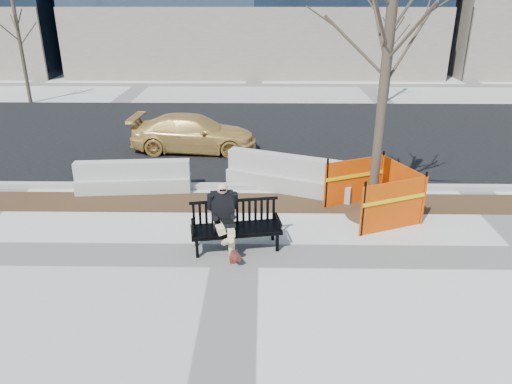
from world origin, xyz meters
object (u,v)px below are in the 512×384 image
(seated_man, at_px, (224,248))
(jersey_barrier_right, at_px, (289,190))
(sedan, at_px, (195,150))
(tree_fence, at_px, (371,215))
(jersey_barrier_left, at_px, (135,191))
(bench, at_px, (236,248))

(seated_man, height_order, jersey_barrier_right, seated_man)
(seated_man, distance_m, sedan, 6.70)
(seated_man, relative_size, jersey_barrier_right, 0.41)
(seated_man, distance_m, tree_fence, 3.73)
(jersey_barrier_left, xyz_separation_m, jersey_barrier_right, (4.11, 0.12, 0.00))
(bench, distance_m, seated_man, 0.25)
(bench, xyz_separation_m, sedan, (-1.73, 6.54, 0.00))
(seated_man, distance_m, jersey_barrier_right, 3.48)
(tree_fence, height_order, jersey_barrier_right, tree_fence)
(seated_man, relative_size, sedan, 0.34)
(bench, bearing_deg, jersey_barrier_right, 58.43)
(sedan, bearing_deg, seated_man, -163.75)
(sedan, xyz_separation_m, jersey_barrier_right, (2.97, -3.40, 0.00))
(tree_fence, distance_m, sedan, 6.90)
(bench, distance_m, sedan, 6.77)
(tree_fence, relative_size, sedan, 1.55)
(jersey_barrier_left, distance_m, jersey_barrier_right, 4.11)
(jersey_barrier_left, bearing_deg, jersey_barrier_right, -3.34)
(seated_man, bearing_deg, jersey_barrier_right, 54.55)
(bench, relative_size, jersey_barrier_right, 0.55)
(jersey_barrier_left, relative_size, jersey_barrier_right, 0.87)
(bench, relative_size, tree_fence, 0.30)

